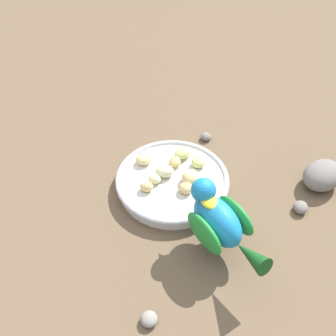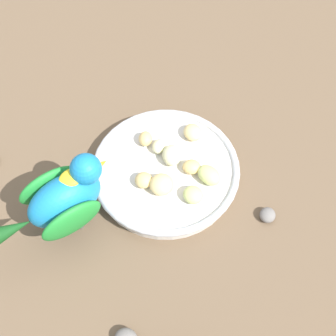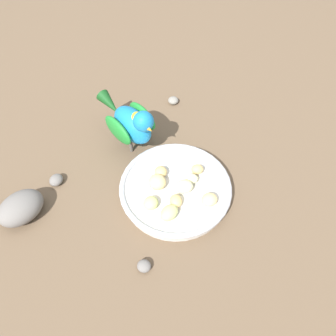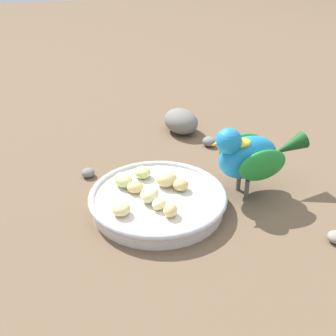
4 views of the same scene
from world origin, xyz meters
name	(u,v)px [view 1 (image 1 of 4)]	position (x,y,z in m)	size (l,w,h in m)	color
ground_plane	(177,194)	(0.00, 0.00, 0.00)	(4.00, 4.00, 0.00)	brown
feeding_bowl	(172,181)	(0.00, 0.02, 0.02)	(0.22, 0.22, 0.03)	beige
apple_piece_0	(183,153)	(0.05, 0.07, 0.03)	(0.04, 0.03, 0.02)	#C6D17A
apple_piece_1	(165,171)	(-0.01, 0.04, 0.04)	(0.04, 0.03, 0.02)	beige
apple_piece_2	(186,188)	(0.01, -0.02, 0.03)	(0.03, 0.03, 0.02)	tan
apple_piece_3	(175,162)	(0.02, 0.05, 0.03)	(0.03, 0.02, 0.02)	tan
apple_piece_4	(155,179)	(-0.03, 0.03, 0.03)	(0.02, 0.02, 0.02)	beige
apple_piece_5	(147,187)	(-0.06, 0.02, 0.03)	(0.03, 0.02, 0.02)	tan
apple_piece_6	(198,162)	(0.06, 0.03, 0.03)	(0.03, 0.03, 0.02)	#C6D17A
apple_piece_7	(144,159)	(-0.03, 0.09, 0.03)	(0.03, 0.03, 0.02)	#E5C67F
apple_piece_8	(190,177)	(0.03, 0.00, 0.04)	(0.03, 0.03, 0.02)	#E5C67F
parrot	(219,221)	(0.01, -0.14, 0.07)	(0.09, 0.18, 0.13)	#59544C
rock_large	(323,175)	(0.27, -0.10, 0.03)	(0.09, 0.07, 0.05)	slate
pebble_0	(301,207)	(0.19, -0.13, 0.01)	(0.03, 0.03, 0.02)	slate
pebble_1	(206,137)	(0.13, 0.12, 0.01)	(0.02, 0.02, 0.02)	slate
pebble_2	(149,319)	(-0.15, -0.21, 0.01)	(0.03, 0.03, 0.02)	gray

